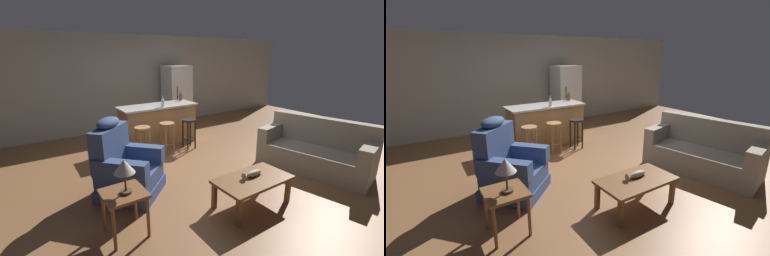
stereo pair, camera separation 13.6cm
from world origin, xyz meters
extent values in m
plane|color=brown|center=(0.00, 0.00, 0.00)|extent=(12.00, 12.00, 0.00)
cube|color=#B2B2A3|center=(0.00, 3.12, 1.30)|extent=(12.00, 0.05, 2.60)
cube|color=brown|center=(-0.10, -1.72, 0.40)|extent=(1.10, 0.60, 0.04)
cube|color=brown|center=(-0.59, -1.96, 0.19)|extent=(0.06, 0.06, 0.38)
cube|color=brown|center=(0.39, -1.96, 0.19)|extent=(0.06, 0.06, 0.38)
cube|color=brown|center=(-0.59, -1.48, 0.19)|extent=(0.06, 0.06, 0.38)
cube|color=brown|center=(0.39, -1.48, 0.19)|extent=(0.06, 0.06, 0.38)
cube|color=#4C3823|center=(-0.04, -1.68, 0.43)|extent=(0.22, 0.07, 0.01)
ellipsoid|color=tan|center=(-0.04, -1.68, 0.46)|extent=(0.28, 0.09, 0.09)
cone|color=tan|center=(-0.21, -1.68, 0.46)|extent=(0.06, 0.10, 0.10)
cube|color=#9E937F|center=(1.73, -1.53, 0.10)|extent=(1.21, 2.03, 0.20)
cube|color=#9E937F|center=(1.73, -1.53, 0.31)|extent=(1.21, 2.03, 0.22)
cube|color=#9E937F|center=(2.04, -1.46, 0.68)|extent=(0.59, 1.90, 0.52)
cube|color=#9E937F|center=(1.90, -2.36, 0.56)|extent=(0.86, 0.37, 0.28)
cube|color=#9E937F|center=(1.55, -0.70, 0.56)|extent=(0.86, 0.37, 0.28)
cube|color=#384C7A|center=(-1.40, -0.45, 0.09)|extent=(1.19, 1.19, 0.18)
cube|color=#384C7A|center=(-1.40, -0.45, 0.30)|extent=(1.10, 1.10, 0.24)
cube|color=#384C7A|center=(-1.61, -0.23, 0.74)|extent=(0.71, 0.69, 0.64)
ellipsoid|color=#384C7A|center=(-1.61, -0.23, 1.12)|extent=(0.52, 0.51, 0.16)
cube|color=#384C7A|center=(-1.15, -0.24, 0.55)|extent=(0.68, 0.70, 0.26)
cube|color=#384C7A|center=(-1.63, -0.69, 0.55)|extent=(0.68, 0.70, 0.26)
cube|color=brown|center=(-1.80, -1.30, 0.54)|extent=(0.48, 0.48, 0.04)
cylinder|color=brown|center=(-2.00, -1.50, 0.26)|extent=(0.04, 0.04, 0.52)
cylinder|color=brown|center=(-1.60, -1.50, 0.26)|extent=(0.04, 0.04, 0.52)
cylinder|color=brown|center=(-2.00, -1.10, 0.26)|extent=(0.04, 0.04, 0.52)
cylinder|color=brown|center=(-1.60, -1.10, 0.26)|extent=(0.04, 0.04, 0.52)
cylinder|color=#4C3823|center=(-1.78, -1.33, 0.58)|extent=(0.14, 0.14, 0.03)
cylinder|color=#4C3823|center=(-1.78, -1.33, 0.70)|extent=(0.02, 0.02, 0.22)
cone|color=#BCB29E|center=(-1.78, -1.33, 0.89)|extent=(0.24, 0.24, 0.16)
cube|color=#AD7F4C|center=(0.00, 1.35, 0.45)|extent=(1.71, 0.63, 0.91)
cube|color=silver|center=(0.00, 1.35, 0.93)|extent=(1.80, 0.70, 0.04)
cylinder|color=#A87A47|center=(-0.68, 0.72, 0.66)|extent=(0.32, 0.32, 0.04)
torus|color=#A87A47|center=(-0.68, 0.72, 0.22)|extent=(0.23, 0.23, 0.02)
cylinder|color=#A87A47|center=(-0.78, 0.62, 0.32)|extent=(0.04, 0.04, 0.64)
cylinder|color=#A87A47|center=(-0.58, 0.62, 0.32)|extent=(0.04, 0.04, 0.64)
cylinder|color=#A87A47|center=(-0.78, 0.82, 0.32)|extent=(0.04, 0.04, 0.64)
cylinder|color=#A87A47|center=(-0.58, 0.82, 0.32)|extent=(0.04, 0.04, 0.64)
cylinder|color=#A87A47|center=(-0.12, 0.72, 0.66)|extent=(0.32, 0.32, 0.04)
torus|color=#A87A47|center=(-0.12, 0.72, 0.22)|extent=(0.23, 0.23, 0.02)
cylinder|color=#A87A47|center=(-0.22, 0.62, 0.32)|extent=(0.04, 0.04, 0.64)
cylinder|color=#A87A47|center=(-0.02, 0.62, 0.32)|extent=(0.04, 0.04, 0.64)
cylinder|color=#A87A47|center=(-0.22, 0.82, 0.32)|extent=(0.04, 0.04, 0.64)
cylinder|color=#A87A47|center=(-0.02, 0.82, 0.32)|extent=(0.04, 0.04, 0.64)
cylinder|color=black|center=(0.45, 0.72, 0.66)|extent=(0.32, 0.32, 0.04)
torus|color=black|center=(0.45, 0.72, 0.22)|extent=(0.23, 0.23, 0.02)
cylinder|color=black|center=(0.35, 0.62, 0.32)|extent=(0.04, 0.04, 0.64)
cylinder|color=black|center=(0.55, 0.62, 0.32)|extent=(0.04, 0.04, 0.64)
cylinder|color=black|center=(0.35, 0.82, 0.32)|extent=(0.04, 0.04, 0.64)
cylinder|color=black|center=(0.55, 0.82, 0.32)|extent=(0.04, 0.04, 0.64)
cube|color=white|center=(1.24, 2.55, 0.88)|extent=(0.70, 0.66, 1.76)
cylinder|color=#333338|center=(1.05, 2.20, 0.97)|extent=(0.02, 0.02, 0.50)
cylinder|color=brown|center=(0.77, 1.59, 1.02)|extent=(0.08, 0.08, 0.15)
cylinder|color=brown|center=(0.77, 1.59, 1.13)|extent=(0.03, 0.03, 0.06)
cylinder|color=silver|center=(0.01, 1.11, 1.03)|extent=(0.07, 0.07, 0.17)
cylinder|color=silver|center=(0.01, 1.11, 1.15)|extent=(0.03, 0.03, 0.07)
camera|label=1|loc=(-2.63, -3.92, 2.09)|focal=24.00mm
camera|label=2|loc=(-2.52, -3.99, 2.09)|focal=24.00mm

